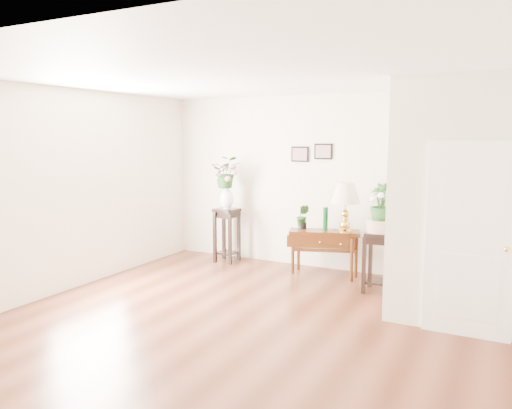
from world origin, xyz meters
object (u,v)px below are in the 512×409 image
Objects in this scene: console_table at (324,253)px; plant_stand_a at (227,235)px; table_lamp at (345,209)px; plant_stand_b at (379,262)px.

plant_stand_a is at bearing 159.10° from console_table.
table_lamp is 2.19m from plant_stand_a.
table_lamp is at bearing 145.98° from plant_stand_b.
plant_stand_a is (-2.10, 0.07, -0.60)m from table_lamp.
table_lamp is 1.00m from plant_stand_b.
console_table is 0.77m from table_lamp.
plant_stand_b reaches higher than console_table.
table_lamp reaches higher than plant_stand_a.
table_lamp is (0.32, 0.00, 0.71)m from console_table.
plant_stand_a is at bearing 178.06° from table_lamp.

